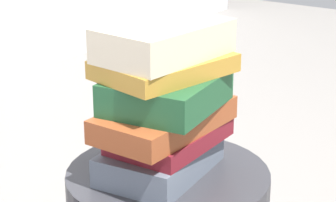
{
  "coord_description": "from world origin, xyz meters",
  "views": [
    {
      "loc": [
        -0.94,
        -0.69,
        1.03
      ],
      "look_at": [
        0.0,
        0.0,
        0.62
      ],
      "focal_mm": 69.05,
      "sensor_mm": 36.0,
      "label": 1
    }
  ],
  "objects_px": {
    "book_ochre": "(165,66)",
    "book_slate": "(160,159)",
    "book_cream": "(164,40)",
    "book_rust": "(167,120)",
    "book_forest": "(165,92)",
    "book_maroon": "(170,136)"
  },
  "relations": [
    {
      "from": "book_ochre",
      "to": "book_slate",
      "type": "bearing_deg",
      "value": 174.96
    },
    {
      "from": "book_ochre",
      "to": "book_cream",
      "type": "bearing_deg",
      "value": 72.58
    },
    {
      "from": "book_slate",
      "to": "book_rust",
      "type": "relative_size",
      "value": 0.86
    },
    {
      "from": "book_forest",
      "to": "book_ochre",
      "type": "height_order",
      "value": "book_ochre"
    },
    {
      "from": "book_rust",
      "to": "book_ochre",
      "type": "relative_size",
      "value": 1.15
    },
    {
      "from": "book_slate",
      "to": "book_maroon",
      "type": "relative_size",
      "value": 1.05
    },
    {
      "from": "book_rust",
      "to": "book_forest",
      "type": "distance_m",
      "value": 0.05
    },
    {
      "from": "book_maroon",
      "to": "book_rust",
      "type": "height_order",
      "value": "book_rust"
    },
    {
      "from": "book_maroon",
      "to": "book_rust",
      "type": "relative_size",
      "value": 0.82
    },
    {
      "from": "book_slate",
      "to": "book_forest",
      "type": "xyz_separation_m",
      "value": [
        0.01,
        -0.01,
        0.14
      ]
    },
    {
      "from": "book_slate",
      "to": "book_forest",
      "type": "bearing_deg",
      "value": -61.89
    },
    {
      "from": "book_forest",
      "to": "book_ochre",
      "type": "relative_size",
      "value": 0.89
    },
    {
      "from": "book_slate",
      "to": "book_ochre",
      "type": "bearing_deg",
      "value": -22.76
    },
    {
      "from": "book_rust",
      "to": "book_cream",
      "type": "distance_m",
      "value": 0.15
    },
    {
      "from": "book_rust",
      "to": "book_forest",
      "type": "height_order",
      "value": "book_forest"
    },
    {
      "from": "book_ochre",
      "to": "book_maroon",
      "type": "bearing_deg",
      "value": -38.31
    },
    {
      "from": "book_maroon",
      "to": "book_cream",
      "type": "xyz_separation_m",
      "value": [
        -0.01,
        0.01,
        0.19
      ]
    },
    {
      "from": "book_forest",
      "to": "book_cream",
      "type": "relative_size",
      "value": 0.89
    },
    {
      "from": "book_maroon",
      "to": "book_ochre",
      "type": "distance_m",
      "value": 0.14
    },
    {
      "from": "book_slate",
      "to": "book_ochre",
      "type": "distance_m",
      "value": 0.19
    },
    {
      "from": "book_maroon",
      "to": "book_rust",
      "type": "xyz_separation_m",
      "value": [
        -0.02,
        -0.01,
        0.04
      ]
    },
    {
      "from": "book_ochre",
      "to": "book_cream",
      "type": "distance_m",
      "value": 0.05
    }
  ]
}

